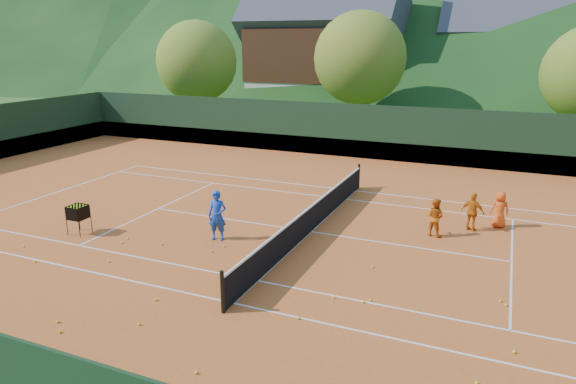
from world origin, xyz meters
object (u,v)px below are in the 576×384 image
at_px(chalet_mid, 517,57).
at_px(student_b, 473,212).
at_px(coach, 217,216).
at_px(student_a, 435,217).
at_px(tennis_net, 311,218).
at_px(student_c, 500,210).
at_px(ball_hopper, 78,213).
at_px(chalet_left, 326,49).

bearing_deg(chalet_mid, student_b, -91.69).
height_order(coach, student_a, coach).
xyz_separation_m(coach, tennis_net, (2.56, 1.90, -0.34)).
bearing_deg(chalet_mid, student_c, -90.16).
distance_m(coach, chalet_mid, 37.14).
bearing_deg(student_b, student_c, -122.82).
height_order(student_b, student_c, student_b).
bearing_deg(student_c, student_a, 24.06).
distance_m(student_a, chalet_mid, 33.05).
height_order(student_c, chalet_mid, chalet_mid).
xyz_separation_m(student_b, tennis_net, (-5.07, -2.30, -0.18)).
distance_m(ball_hopper, chalet_mid, 39.76).
relative_size(coach, tennis_net, 0.14).
height_order(ball_hopper, chalet_left, chalet_left).
bearing_deg(ball_hopper, chalet_mid, 70.52).
xyz_separation_m(ball_hopper, chalet_left, (-2.82, 33.28, 4.88)).
relative_size(coach, student_b, 1.24).
distance_m(student_c, chalet_mid, 31.27).
height_order(student_a, tennis_net, student_a).
xyz_separation_m(student_a, chalet_left, (-13.93, 28.70, 4.97)).
height_order(student_b, ball_hopper, student_b).
relative_size(coach, chalet_left, 0.12).
bearing_deg(chalet_mid, chalet_left, -165.96).
distance_m(student_a, student_c, 2.63).
bearing_deg(ball_hopper, tennis_net, 24.51).
distance_m(student_a, student_b, 1.51).
distance_m(student_c, ball_hopper, 14.54).
distance_m(student_a, chalet_left, 32.29).
bearing_deg(coach, chalet_left, 90.28).
height_order(student_b, chalet_mid, chalet_mid).
height_order(student_b, tennis_net, student_b).
relative_size(chalet_left, chalet_mid, 1.09).
bearing_deg(chalet_mid, tennis_net, -100.01).
xyz_separation_m(coach, student_b, (7.63, 4.21, -0.16)).
bearing_deg(student_b, tennis_net, 40.86).
xyz_separation_m(student_a, ball_hopper, (-11.12, -4.58, 0.09)).
relative_size(student_b, student_c, 1.04).
relative_size(tennis_net, chalet_mid, 0.95).
bearing_deg(chalet_left, coach, -76.87).
relative_size(coach, chalet_mid, 0.13).
relative_size(tennis_net, ball_hopper, 12.07).
distance_m(coach, chalet_left, 33.11).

